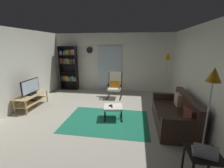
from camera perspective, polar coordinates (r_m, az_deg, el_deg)
ground_plane at (r=4.75m, az=-5.44°, el=-11.79°), size 7.02×7.02×0.00m
wall_back at (r=7.15m, az=0.09°, el=8.04°), size 5.60×0.06×2.60m
wall_left at (r=5.66m, az=-33.42°, el=4.00°), size 0.06×6.00×2.60m
wall_right at (r=4.49m, az=29.75°, el=2.37°), size 0.06×6.00×2.60m
glass_door_panel at (r=7.14m, az=-0.97°, el=6.00°), size 1.10×0.01×2.00m
area_rug at (r=4.46m, az=-2.03°, el=-13.47°), size 2.31×1.66×0.01m
tv_stand at (r=5.92m, az=-27.42°, el=-4.80°), size 0.50×1.24×0.46m
television at (r=5.79m, az=-27.99°, el=-1.17°), size 0.20×0.85×0.51m
bookshelf_near_tv at (r=7.55m, az=-15.82°, el=6.22°), size 0.81×0.30×2.03m
leather_sofa at (r=4.46m, az=22.44°, el=-10.42°), size 0.88×1.88×0.82m
lounge_armchair at (r=6.22m, az=1.05°, el=-0.08°), size 0.56×0.65×1.02m
ottoman at (r=4.47m, az=0.45°, el=-9.01°), size 0.59×0.55×0.38m
tv_remote at (r=4.41m, az=-0.15°, el=-8.27°), size 0.09×0.15×0.02m
cell_phone at (r=4.48m, az=-0.61°, el=-7.97°), size 0.12×0.16×0.01m
floor_lamp_by_sofa at (r=2.94m, az=33.25°, el=-0.15°), size 0.23×0.23×1.75m
floor_lamp_by_shelf at (r=6.42m, az=19.96°, el=8.42°), size 0.24×0.24×1.79m
side_table at (r=2.94m, az=30.66°, el=-22.88°), size 0.47×0.47×0.51m
laptop at (r=2.81m, az=31.11°, el=-20.73°), size 0.38×0.35×0.20m
wall_clock at (r=7.27m, az=-8.32°, el=12.34°), size 0.29×0.03×0.29m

